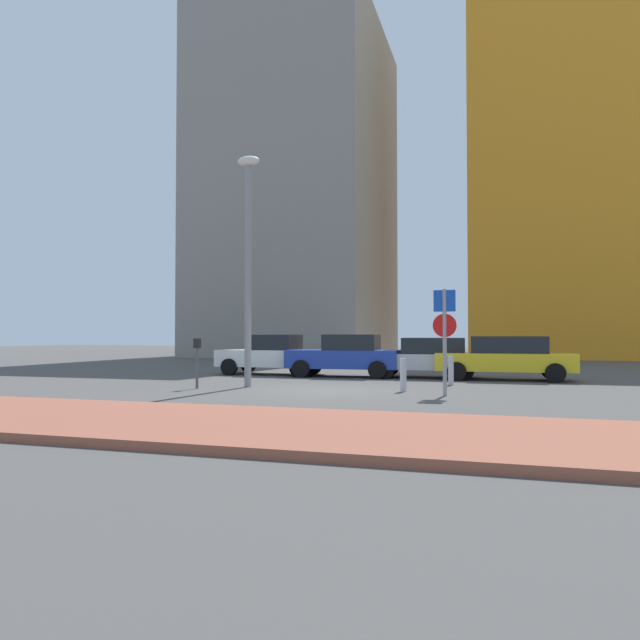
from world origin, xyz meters
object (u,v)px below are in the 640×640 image
object	(u,v)px
parking_sign_post	(445,329)
street_lamp	(248,250)
parking_meter	(197,356)
traffic_bollard_near	(403,375)
parked_car_white	(273,354)
traffic_bollard_mid	(451,370)
parked_car_blue	(346,355)
parked_car_yellow	(506,357)
parked_car_silver	(428,357)

from	to	relation	value
parking_sign_post	street_lamp	world-z (taller)	street_lamp
parking_meter	traffic_bollard_near	distance (m)	5.90
parked_car_white	traffic_bollard_mid	bearing A→B (deg)	-21.80
parking_meter	traffic_bollard_near	world-z (taller)	parking_meter
parked_car_blue	parked_car_yellow	distance (m)	5.66
traffic_bollard_mid	parked_car_silver	bearing A→B (deg)	109.96
parked_car_silver	traffic_bollard_mid	xyz separation A→B (m)	(1.02, -2.81, -0.31)
parked_car_blue	parked_car_silver	xyz separation A→B (m)	(2.99, 0.33, -0.03)
parking_sign_post	parked_car_silver	bearing A→B (deg)	100.35
parked_car_blue	traffic_bollard_near	world-z (taller)	parked_car_blue
parked_car_silver	parked_car_blue	bearing A→B (deg)	-173.63
parking_sign_post	traffic_bollard_mid	bearing A→B (deg)	91.80
parking_meter	parked_car_yellow	bearing A→B (deg)	34.79
parked_car_silver	street_lamp	bearing A→B (deg)	-131.56
parked_car_yellow	parked_car_silver	bearing A→B (deg)	173.23
parked_car_blue	parked_car_silver	distance (m)	3.01
street_lamp	traffic_bollard_near	world-z (taller)	street_lamp
parked_car_blue	street_lamp	xyz separation A→B (m)	(-1.71, -4.97, 3.28)
parked_car_yellow	parking_meter	world-z (taller)	parked_car_yellow
parking_meter	street_lamp	xyz separation A→B (m)	(1.17, 0.95, 3.14)
parked_car_yellow	parking_sign_post	size ratio (longest dim) A/B	1.68
parked_car_blue	parking_sign_post	bearing A→B (deg)	-54.80
parked_car_white	traffic_bollard_near	distance (m)	8.05
parked_car_yellow	traffic_bollard_near	distance (m)	5.75
parking_meter	traffic_bollard_mid	size ratio (longest dim) A/B	1.62
parked_car_silver	parking_sign_post	distance (m)	6.34
parked_car_blue	parking_meter	bearing A→B (deg)	-115.95
parked_car_silver	parking_meter	xyz separation A→B (m)	(-5.87, -6.25, 0.17)
parked_car_white	traffic_bollard_near	xyz separation A→B (m)	(5.97, -5.38, -0.33)
parked_car_blue	traffic_bollard_mid	distance (m)	4.73
parking_sign_post	parking_meter	bearing A→B (deg)	-179.33
parking_sign_post	traffic_bollard_mid	size ratio (longest dim) A/B	3.03
parking_sign_post	traffic_bollard_near	world-z (taller)	parking_sign_post
parked_car_yellow	traffic_bollard_mid	world-z (taller)	parked_car_yellow
parking_sign_post	street_lamp	xyz separation A→B (m)	(-5.83, 0.86, 2.37)
parked_car_white	parking_sign_post	bearing A→B (deg)	-40.80
parking_sign_post	parking_meter	distance (m)	7.04
parked_car_blue	traffic_bollard_near	distance (m)	5.84
parked_car_blue	parking_meter	world-z (taller)	parked_car_blue
parked_car_blue	street_lamp	size ratio (longest dim) A/B	0.60
parked_car_blue	street_lamp	bearing A→B (deg)	-109.03
parked_car_blue	traffic_bollard_near	xyz separation A→B (m)	(2.93, -5.04, -0.34)
parked_car_yellow	street_lamp	xyz separation A→B (m)	(-7.37, -4.99, 3.29)
parked_car_blue	traffic_bollard_near	size ratio (longest dim) A/B	4.63
parking_sign_post	traffic_bollard_mid	xyz separation A→B (m)	(-0.11, 3.36, -1.26)
parked_car_white	street_lamp	world-z (taller)	street_lamp
parked_car_silver	parked_car_yellow	distance (m)	2.69
parked_car_yellow	traffic_bollard_near	xyz separation A→B (m)	(-2.73, -5.05, -0.34)
parked_car_blue	parking_meter	xyz separation A→B (m)	(-2.88, -5.92, 0.14)
parked_car_white	traffic_bollard_near	size ratio (longest dim) A/B	4.57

